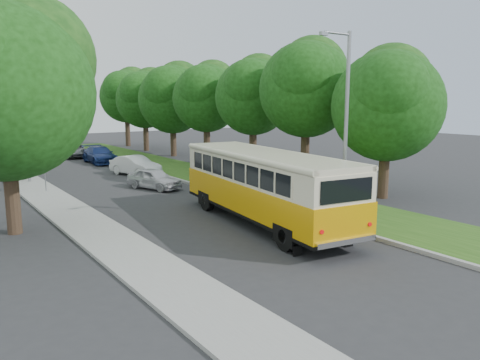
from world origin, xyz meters
TOP-DOWN VIEW (x-y plane):
  - ground at (0.00, 0.00)m, footprint 120.00×120.00m
  - curb at (3.60, 5.00)m, footprint 0.20×70.00m
  - grass_verge at (5.95, 5.00)m, footprint 4.50×70.00m
  - sidewalk at (-4.80, 5.00)m, footprint 2.20×70.00m
  - treeline at (3.15, 17.99)m, footprint 24.27×41.91m
  - lamppost_near at (4.21, -2.50)m, footprint 1.71×0.16m
  - lamppost_far at (-4.70, 16.00)m, footprint 1.71×0.16m
  - warning_sign at (-4.50, 11.98)m, footprint 0.56×0.10m
  - vintage_bus at (1.51, -0.59)m, footprint 4.11×10.92m
  - car_silver at (1.14, 9.62)m, footprint 2.57×3.92m
  - car_white at (2.26, 15.15)m, footprint 2.58×4.43m
  - car_blue at (2.33, 22.98)m, footprint 2.09×4.88m
  - car_grey at (1.76, 28.60)m, footprint 3.07×5.01m

SIDE VIEW (x-z plane):
  - ground at x=0.00m, z-range 0.00..0.00m
  - sidewalk at x=-4.80m, z-range 0.00..0.12m
  - grass_verge at x=5.95m, z-range 0.00..0.13m
  - curb at x=3.60m, z-range 0.00..0.15m
  - car_silver at x=1.14m, z-range 0.00..1.24m
  - car_grey at x=1.76m, z-range 0.00..1.30m
  - car_white at x=2.26m, z-range 0.00..1.38m
  - car_blue at x=2.33m, z-range 0.00..1.40m
  - vintage_bus at x=1.51m, z-range 0.00..3.17m
  - warning_sign at x=-4.50m, z-range 0.46..2.96m
  - lamppost_far at x=-4.70m, z-range 0.37..7.87m
  - lamppost_near at x=4.21m, z-range 0.37..8.37m
  - treeline at x=3.15m, z-range 1.20..10.66m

